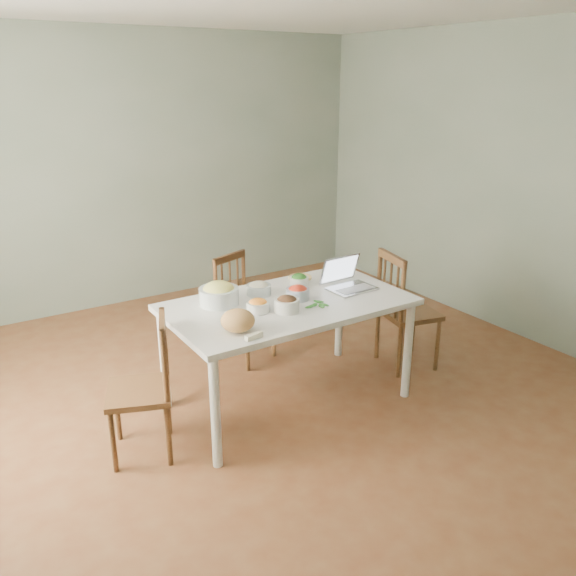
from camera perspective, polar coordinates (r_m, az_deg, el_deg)
floor at (r=4.42m, az=-1.83°, el=-10.45°), size 5.00×5.00×0.00m
wall_back at (r=6.17m, az=-14.24°, el=11.04°), size 5.00×0.00×2.70m
wall_right at (r=5.60m, az=20.85°, el=9.51°), size 0.00×5.00×2.70m
dining_table at (r=4.17m, az=0.00°, el=-6.34°), size 1.66×0.93×0.78m
chair_far at (r=4.80m, az=-4.14°, el=-2.09°), size 0.49×0.48×0.88m
chair_left at (r=3.71m, az=-14.40°, el=-9.51°), size 0.50×0.51×0.90m
chair_right at (r=4.78m, az=11.72°, el=-2.08°), size 0.49×0.50×0.96m
bread_boule at (r=3.55m, az=-4.93°, el=-3.18°), size 0.26×0.26×0.14m
butter_stick at (r=3.46m, az=-3.35°, el=-4.71°), size 0.12×0.05×0.03m
bowl_squash at (r=3.97m, az=-6.77°, el=-0.53°), size 0.30×0.30×0.16m
bowl_carrot at (r=3.84m, az=-2.95°, el=-1.69°), size 0.20×0.20×0.09m
bowl_onion at (r=4.14m, az=-2.87°, el=-0.04°), size 0.21×0.21×0.09m
bowl_mushroom at (r=3.83m, az=-0.11°, el=-1.56°), size 0.18×0.18×0.11m
bowl_redpep at (r=4.05m, az=0.96°, el=-0.43°), size 0.20×0.20×0.10m
bowl_broccoli at (r=4.31m, az=1.08°, el=0.80°), size 0.15×0.15×0.09m
flatbread at (r=4.48m, az=1.18°, el=1.05°), size 0.23×0.23×0.02m
basil_bunch at (r=3.95m, az=2.70°, el=-1.58°), size 0.19×0.19×0.02m
laptop at (r=4.23m, az=6.33°, el=1.27°), size 0.34×0.31×0.22m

